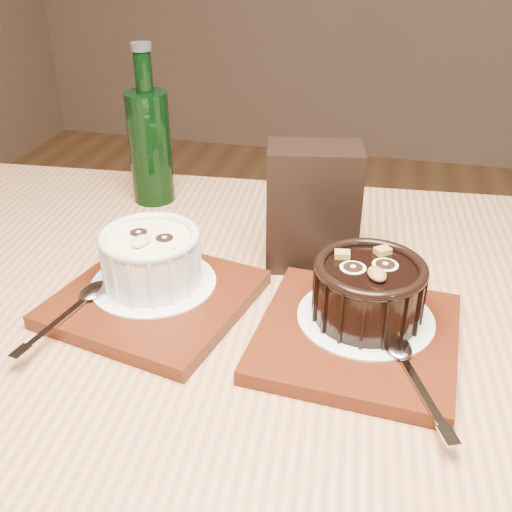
{
  "coord_description": "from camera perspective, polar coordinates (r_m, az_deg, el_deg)",
  "views": [
    {
      "loc": [
        -0.11,
        -0.48,
        1.1
      ],
      "look_at": [
        -0.23,
        0.0,
        0.81
      ],
      "focal_mm": 42.0,
      "sensor_mm": 36.0,
      "label": 1
    }
  ],
  "objects": [
    {
      "name": "ramekin_white",
      "position": [
        0.62,
        -9.97,
        0.05
      ],
      "size": [
        0.1,
        0.1,
        0.06
      ],
      "rotation": [
        0.0,
        0.0,
        -0.15
      ],
      "color": "silver",
      "rests_on": "doily_left"
    },
    {
      "name": "table",
      "position": [
        0.62,
        -2.05,
        -15.43
      ],
      "size": [
        1.26,
        0.9,
        0.75
      ],
      "rotation": [
        0.0,
        0.0,
        0.08
      ],
      "color": "#9C6A44",
      "rests_on": "ground"
    },
    {
      "name": "tray_left",
      "position": [
        0.62,
        -9.62,
        -4.01
      ],
      "size": [
        0.21,
        0.21,
        0.01
      ],
      "primitive_type": "cube",
      "rotation": [
        0.0,
        0.0,
        -0.2
      ],
      "color": "#4F1D0D",
      "rests_on": "table"
    },
    {
      "name": "doily_right",
      "position": [
        0.58,
        10.37,
        -5.75
      ],
      "size": [
        0.13,
        0.13,
        0.0
      ],
      "primitive_type": "cylinder",
      "color": "white",
      "rests_on": "tray_right"
    },
    {
      "name": "condiment_stand",
      "position": [
        0.66,
        5.41,
        4.62
      ],
      "size": [
        0.11,
        0.08,
        0.14
      ],
      "primitive_type": "cube",
      "rotation": [
        0.0,
        0.0,
        0.2
      ],
      "color": "black",
      "rests_on": "table"
    },
    {
      "name": "tray_right",
      "position": [
        0.57,
        9.56,
        -7.57
      ],
      "size": [
        0.19,
        0.19,
        0.01
      ],
      "primitive_type": "cube",
      "rotation": [
        0.0,
        0.0,
        -0.06
      ],
      "color": "#4F1D0D",
      "rests_on": "table"
    },
    {
      "name": "ramekin_dark",
      "position": [
        0.56,
        10.67,
        -3.02
      ],
      "size": [
        0.1,
        0.1,
        0.06
      ],
      "rotation": [
        0.0,
        0.0,
        0.42
      ],
      "color": "black",
      "rests_on": "doily_right"
    },
    {
      "name": "doily_left",
      "position": [
        0.63,
        -9.71,
        -2.48
      ],
      "size": [
        0.13,
        0.13,
        0.0
      ],
      "primitive_type": "cylinder",
      "color": "white",
      "rests_on": "tray_left"
    },
    {
      "name": "spoon_right",
      "position": [
        0.52,
        14.62,
        -10.62
      ],
      "size": [
        0.08,
        0.13,
        0.01
      ],
      "primitive_type": null,
      "rotation": [
        0.0,
        0.0,
        0.42
      ],
      "color": "silver",
      "rests_on": "tray_right"
    },
    {
      "name": "green_bottle",
      "position": [
        0.83,
        -10.07,
        10.53
      ],
      "size": [
        0.06,
        0.06,
        0.21
      ],
      "color": "black",
      "rests_on": "table"
    },
    {
      "name": "spoon_left",
      "position": [
        0.61,
        -17.11,
        -4.8
      ],
      "size": [
        0.05,
        0.14,
        0.01
      ],
      "primitive_type": null,
      "rotation": [
        0.0,
        0.0,
        -0.17
      ],
      "color": "silver",
      "rests_on": "tray_left"
    }
  ]
}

